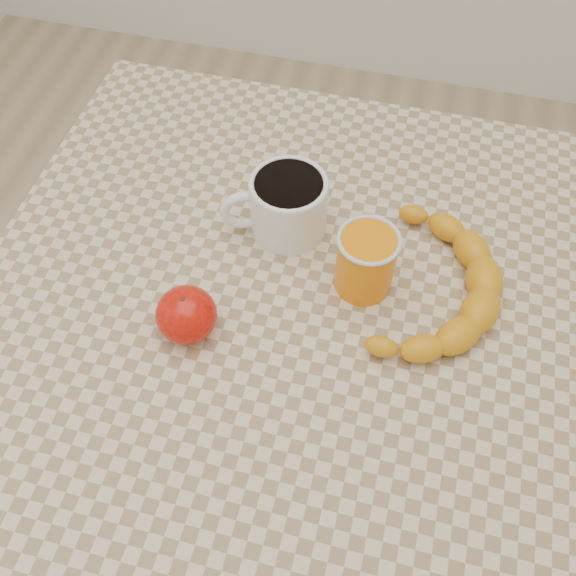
% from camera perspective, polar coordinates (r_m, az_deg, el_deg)
% --- Properties ---
extents(ground, '(3.00, 3.00, 0.00)m').
position_cam_1_polar(ground, '(1.49, 0.00, -17.29)').
color(ground, tan).
rests_on(ground, ground).
extents(table, '(0.80, 0.80, 0.75)m').
position_cam_1_polar(table, '(0.88, 0.00, -3.97)').
color(table, beige).
rests_on(table, ground).
extents(coffee_mug, '(0.15, 0.13, 0.09)m').
position_cam_1_polar(coffee_mug, '(0.84, -0.15, 7.52)').
color(coffee_mug, white).
rests_on(coffee_mug, table).
extents(orange_juice_glass, '(0.08, 0.08, 0.09)m').
position_cam_1_polar(orange_juice_glass, '(0.78, 6.93, 2.39)').
color(orange_juice_glass, orange).
rests_on(orange_juice_glass, table).
extents(apple, '(0.09, 0.09, 0.07)m').
position_cam_1_polar(apple, '(0.76, -9.02, -2.36)').
color(apple, '#A20805').
rests_on(apple, table).
extents(banana, '(0.31, 0.36, 0.05)m').
position_cam_1_polar(banana, '(0.81, 12.75, 0.19)').
color(banana, orange).
rests_on(banana, table).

